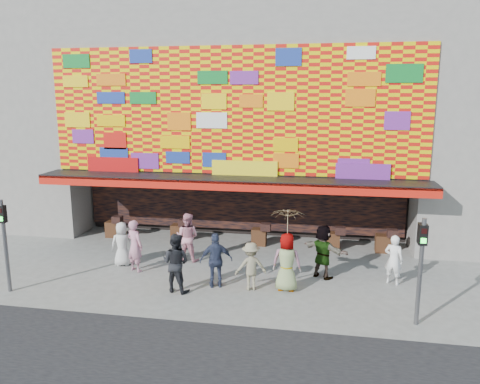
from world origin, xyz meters
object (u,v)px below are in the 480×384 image
Objects in this scene: ped_e at (216,260)px; ped_i at (187,237)px; ped_g at (287,262)px; ped_d at (251,266)px; ped_h at (394,260)px; parasol at (288,224)px; signal_right at (421,260)px; ped_f at (323,252)px; signal_left at (4,235)px; ped_c at (176,263)px; ped_b at (135,246)px; ped_a at (122,244)px.

ped_i is at bearing -71.76° from ped_e.
ped_d is at bearing 8.77° from ped_g.
ped_i is at bearing 15.73° from ped_h.
ped_h is 3.86m from parasol.
ped_h is at bearing 95.37° from signal_right.
ped_h is at bearing -160.02° from ped_g.
parasol reaches higher than ped_f.
signal_left is 10.31m from ped_f.
ped_g reaches higher than ped_h.
ped_f reaches higher than ped_d.
ped_i is (-3.91, 2.11, -0.02)m from ped_g.
ped_c is (-7.16, 0.97, -0.90)m from signal_right.
ped_d is at bearing 162.18° from ped_e.
signal_left is 1.58× the size of ped_g.
signal_left is 8.87m from parasol.
parasol reaches higher than ped_c.
ped_b is 5.62m from parasol.
ped_a is 6.22m from ped_g.
ped_c is 1.04× the size of ped_i.
ped_h is (5.71, 1.28, -0.07)m from ped_e.
ped_b is 8.87m from ped_h.
ped_e is (3.83, -1.31, 0.09)m from ped_a.
ped_f is 5.11m from ped_i.
signal_right reaches higher than parasol.
signal_right reaches higher than ped_g.
ped_f is 2.13m from parasol.
signal_right is 7.28m from ped_c.
ped_h is (12.14, 2.80, -1.02)m from signal_left.
ped_h is at bearing 176.72° from ped_d.
parasol is (6.11, -1.17, 1.37)m from ped_a.
ped_g reaches higher than ped_f.
ped_e is at bearing 55.96° from ped_f.
signal_left is 12.50m from ped_h.
ped_i is at bearing -178.34° from ped_a.
ped_e is at bearing 133.60° from ped_i.
ped_d is 0.86× the size of ped_e.
signal_right is 1.55× the size of parasol.
parasol reaches higher than ped_a.
ped_a is 1.04× the size of ped_d.
parasol is at bearing -161.71° from ped_b.
ped_f is at bearing 159.36° from ped_a.
ped_i is at bearing 151.63° from parasol.
signal_left is at bearing 36.28° from ped_h.
ped_g is 1.03× the size of ped_i.
ped_f is 0.97× the size of parasol.
ped_g is at bearing 10.81° from signal_left.
ped_g is at bearing 147.57° from ped_a.
ped_c is at bearing 106.80° from ped_i.
parasol is (2.28, 0.14, 1.28)m from ped_e.
ped_g is at bearing 168.20° from ped_d.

